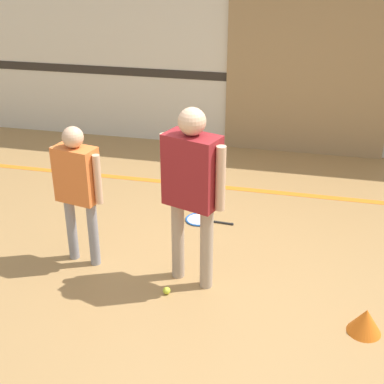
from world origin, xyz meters
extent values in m
plane|color=#A87F4C|center=(0.00, 0.00, 0.00)|extent=(16.00, 16.00, 0.00)
cube|color=silver|center=(0.00, 3.47, 1.60)|extent=(16.00, 0.06, 3.20)
cube|color=#2D2823|center=(0.00, 3.44, 1.02)|extent=(16.00, 0.01, 0.12)
cube|color=#9E7F56|center=(0.66, 3.41, 1.12)|extent=(2.22, 0.05, 2.23)
cube|color=orange|center=(0.00, 1.98, 0.00)|extent=(14.40, 0.10, 0.01)
cylinder|color=tan|center=(-0.31, 0.02, 0.39)|extent=(0.11, 0.11, 0.78)
cylinder|color=tan|center=(-0.03, -0.07, 0.39)|extent=(0.11, 0.11, 0.78)
cube|color=maroon|center=(-0.17, -0.02, 1.09)|extent=(0.51, 0.38, 0.62)
sphere|color=#DBAD89|center=(-0.17, -0.02, 1.51)|extent=(0.23, 0.23, 0.23)
cylinder|color=#DBAD89|center=(-0.42, 0.06, 1.08)|extent=(0.08, 0.08, 0.55)
cylinder|color=#DBAD89|center=(0.09, -0.11, 1.08)|extent=(0.08, 0.08, 0.55)
cylinder|color=gray|center=(-1.37, 0.10, 0.33)|extent=(0.09, 0.09, 0.65)
cylinder|color=gray|center=(-1.13, 0.04, 0.33)|extent=(0.09, 0.09, 0.65)
cube|color=orange|center=(-1.25, 0.07, 0.91)|extent=(0.41, 0.28, 0.52)
sphere|color=#DBAD89|center=(-1.25, 0.07, 1.26)|extent=(0.19, 0.19, 0.19)
cylinder|color=#DBAD89|center=(-1.47, 0.12, 0.90)|extent=(0.07, 0.07, 0.46)
cylinder|color=#DBAD89|center=(-1.03, 0.02, 0.90)|extent=(0.07, 0.07, 0.46)
torus|color=blue|center=(-0.35, 1.09, 0.01)|extent=(0.32, 0.32, 0.02)
cylinder|color=silver|center=(-0.35, 1.09, 0.01)|extent=(0.26, 0.26, 0.01)
cylinder|color=black|center=(-0.09, 1.08, 0.01)|extent=(0.24, 0.04, 0.02)
sphere|color=black|center=(0.03, 1.07, 0.01)|extent=(0.03, 0.03, 0.03)
sphere|color=#CCE038|center=(-0.34, -0.27, 0.03)|extent=(0.07, 0.07, 0.07)
sphere|color=#CCE038|center=(-0.21, 1.07, 0.03)|extent=(0.07, 0.07, 0.07)
cone|color=orange|center=(1.32, -0.40, 0.11)|extent=(0.27, 0.27, 0.21)
camera|label=1|loc=(0.73, -3.95, 2.85)|focal=50.00mm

